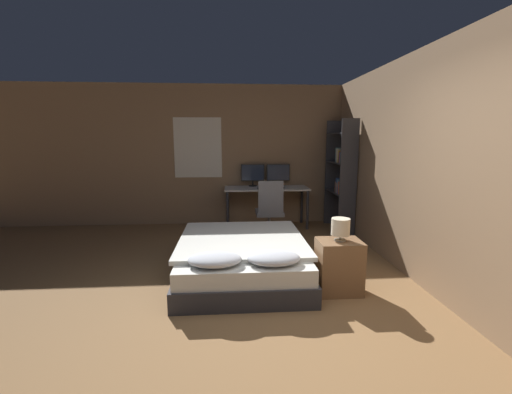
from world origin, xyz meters
TOP-DOWN VIEW (x-y plane):
  - ground_plane at (0.00, 0.00)m, footprint 20.00×20.00m
  - wall_back at (-0.01, 4.10)m, footprint 12.00×0.08m
  - wall_side_right at (1.85, 1.50)m, footprint 0.06×12.00m
  - bed at (-0.22, 1.37)m, footprint 1.54×1.92m
  - nightstand at (0.83, 0.84)m, footprint 0.47×0.37m
  - bedside_lamp at (0.83, 0.84)m, footprint 0.20×0.20m
  - desk at (0.33, 3.73)m, footprint 1.58×0.62m
  - monitor_left at (0.08, 3.93)m, footprint 0.45×0.16m
  - monitor_right at (0.58, 3.93)m, footprint 0.45×0.16m
  - keyboard at (0.33, 3.52)m, footprint 0.37×0.13m
  - computer_mouse at (0.60, 3.52)m, footprint 0.07×0.05m
  - office_chair at (0.30, 2.96)m, footprint 0.52×0.52m
  - bookshelf at (1.65, 3.34)m, footprint 0.30×0.92m

SIDE VIEW (x-z plane):
  - ground_plane at x=0.00m, z-range 0.00..0.00m
  - bed at x=-0.22m, z-range -0.04..0.50m
  - nightstand at x=0.83m, z-range 0.00..0.59m
  - office_chair at x=0.30m, z-range -0.10..0.90m
  - desk at x=0.33m, z-range 0.29..1.05m
  - bedside_lamp at x=0.83m, z-range 0.62..0.86m
  - keyboard at x=0.33m, z-range 0.76..0.78m
  - computer_mouse at x=0.60m, z-range 0.76..0.80m
  - monitor_left at x=0.08m, z-range 0.79..1.22m
  - monitor_right at x=0.58m, z-range 0.79..1.22m
  - bookshelf at x=1.65m, z-range 0.10..2.11m
  - wall_side_right at x=1.85m, z-range 0.00..2.70m
  - wall_back at x=-0.01m, z-range 0.00..2.70m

